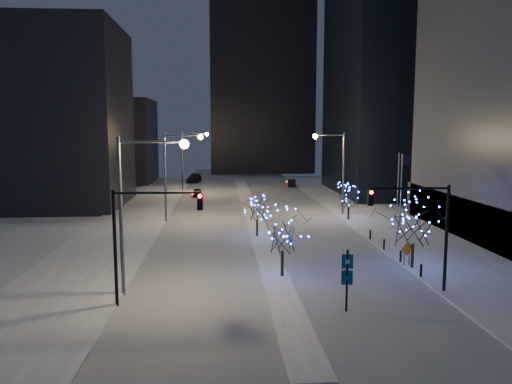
{
  "coord_description": "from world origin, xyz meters",
  "views": [
    {
      "loc": [
        -3.75,
        -29.09,
        10.54
      ],
      "look_at": [
        -0.72,
        13.92,
        5.0
      ],
      "focal_mm": 35.0,
      "sensor_mm": 36.0,
      "label": 1
    }
  ],
  "objects": [
    {
      "name": "west_sidewalk",
      "position": [
        -14.0,
        20.0,
        0.07
      ],
      "size": [
        8.0,
        90.0,
        0.15
      ],
      "primitive_type": "cube",
      "color": "white",
      "rests_on": "ground"
    },
    {
      "name": "construction_sign",
      "position": [
        10.3,
        7.01,
        1.27
      ],
      "size": [
        1.06,
        0.45,
        1.86
      ],
      "rotation": [
        0.0,
        0.0,
        0.37
      ],
      "color": "black",
      "rests_on": "east_sidewalk"
    },
    {
      "name": "holiday_tree_median_near",
      "position": [
        0.5,
        4.95,
        3.39
      ],
      "size": [
        3.93,
        3.93,
        4.98
      ],
      "color": "black",
      "rests_on": "median"
    },
    {
      "name": "filler_west_far",
      "position": [
        -26.0,
        70.0,
        8.0
      ],
      "size": [
        18.0,
        16.0,
        16.0
      ],
      "primitive_type": "cube",
      "color": "black",
      "rests_on": "ground"
    },
    {
      "name": "filler_west_near",
      "position": [
        -28.0,
        40.0,
        12.0
      ],
      "size": [
        22.0,
        18.0,
        24.0
      ],
      "primitive_type": "cube",
      "color": "black",
      "rests_on": "ground"
    },
    {
      "name": "bollards",
      "position": [
        10.2,
        10.0,
        0.6
      ],
      "size": [
        0.16,
        12.16,
        0.9
      ],
      "color": "black",
      "rests_on": "east_sidewalk"
    },
    {
      "name": "ground",
      "position": [
        0.0,
        0.0,
        0.0
      ],
      "size": [
        160.0,
        160.0,
        0.0
      ],
      "primitive_type": "plane",
      "color": "white",
      "rests_on": "ground"
    },
    {
      "name": "holiday_tree_plaza_far",
      "position": [
        10.77,
        26.32,
        2.8
      ],
      "size": [
        4.23,
        4.23,
        4.17
      ],
      "color": "black",
      "rests_on": "east_sidewalk"
    },
    {
      "name": "wayfinding_sign",
      "position": [
        3.4,
        -1.84,
        2.25
      ],
      "size": [
        0.65,
        0.18,
        3.66
      ],
      "rotation": [
        0.0,
        0.0,
        -0.15
      ],
      "color": "black",
      "rests_on": "ground"
    },
    {
      "name": "horizon_block",
      "position": [
        6.0,
        92.0,
        21.0
      ],
      "size": [
        24.0,
        14.0,
        42.0
      ],
      "primitive_type": "cube",
      "color": "black",
      "rests_on": "ground"
    },
    {
      "name": "street_lamp_w_mid",
      "position": [
        -8.94,
        27.0,
        6.5
      ],
      "size": [
        4.4,
        0.56,
        10.0
      ],
      "color": "#595E66",
      "rests_on": "ground"
    },
    {
      "name": "holiday_tree_median_far",
      "position": [
        -0.32,
        18.18,
        2.91
      ],
      "size": [
        3.98,
        3.98,
        4.11
      ],
      "color": "black",
      "rests_on": "median"
    },
    {
      "name": "street_lamp_east",
      "position": [
        10.08,
        30.0,
        6.45
      ],
      "size": [
        3.9,
        0.56,
        10.0
      ],
      "color": "#595E66",
      "rests_on": "ground"
    },
    {
      "name": "traffic_signal_east",
      "position": [
        8.94,
        1.0,
        4.76
      ],
      "size": [
        5.26,
        0.43,
        7.0
      ],
      "color": "black",
      "rests_on": "ground"
    },
    {
      "name": "traffic_signal_west",
      "position": [
        -8.44,
        -0.0,
        4.76
      ],
      "size": [
        5.26,
        0.43,
        7.0
      ],
      "color": "black",
      "rests_on": "ground"
    },
    {
      "name": "holiday_tree_plaza_near",
      "position": [
        10.5,
        6.4,
        3.6
      ],
      "size": [
        5.46,
        5.46,
        5.43
      ],
      "color": "black",
      "rests_on": "east_sidewalk"
    },
    {
      "name": "street_lamp_w_far",
      "position": [
        -8.94,
        52.0,
        6.5
      ],
      "size": [
        4.4,
        0.56,
        10.0
      ],
      "color": "#595E66",
      "rests_on": "ground"
    },
    {
      "name": "median",
      "position": [
        0.0,
        30.0,
        0.07
      ],
      "size": [
        2.0,
        80.0,
        0.15
      ],
      "primitive_type": "cube",
      "color": "white",
      "rests_on": "ground"
    },
    {
      "name": "east_sidewalk",
      "position": [
        15.0,
        20.0,
        0.07
      ],
      "size": [
        10.0,
        90.0,
        0.15
      ],
      "primitive_type": "cube",
      "color": "white",
      "rests_on": "ground"
    },
    {
      "name": "street_lamp_w_near",
      "position": [
        -8.94,
        2.0,
        6.5
      ],
      "size": [
        4.4,
        0.56,
        10.0
      ],
      "color": "#595E66",
      "rests_on": "ground"
    },
    {
      "name": "flagpoles",
      "position": [
        13.37,
        17.25,
        4.8
      ],
      "size": [
        1.35,
        2.6,
        8.0
      ],
      "color": "silver",
      "rests_on": "east_sidewalk"
    },
    {
      "name": "car_mid",
      "position": [
        9.0,
        60.14,
        0.68
      ],
      "size": [
        1.91,
        4.25,
        1.36
      ],
      "primitive_type": "imported",
      "rotation": [
        0.0,
        0.0,
        3.02
      ],
      "color": "black",
      "rests_on": "ground"
    },
    {
      "name": "car_far",
      "position": [
        -9.0,
        68.6,
        0.8
      ],
      "size": [
        3.08,
        5.8,
        1.6
      ],
      "primitive_type": "imported",
      "rotation": [
        0.0,
        0.0,
        -0.16
      ],
      "color": "black",
      "rests_on": "ground"
    },
    {
      "name": "car_near",
      "position": [
        -7.44,
        47.73,
        0.63
      ],
      "size": [
        1.71,
        3.77,
        1.25
      ],
      "primitive_type": "imported",
      "rotation": [
        0.0,
        0.0,
        0.06
      ],
      "color": "black",
      "rests_on": "ground"
    },
    {
      "name": "road",
      "position": [
        0.0,
        35.0,
        0.01
      ],
      "size": [
        20.0,
        130.0,
        0.02
      ],
      "primitive_type": "cube",
      "color": "#AAAFB9",
      "rests_on": "ground"
    }
  ]
}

